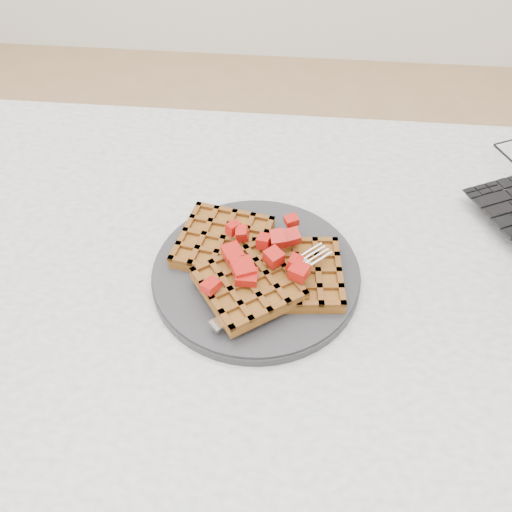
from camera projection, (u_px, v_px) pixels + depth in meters
name	position (u px, v px, depth m)	size (l,w,h in m)	color
table	(296.00, 358.00, 0.76)	(1.20, 0.80, 0.75)	silver
plate	(256.00, 273.00, 0.70)	(0.26, 0.26, 0.02)	#252528
waffles	(256.00, 265.00, 0.69)	(0.22, 0.21, 0.03)	brown
strawberry_pile	(256.00, 248.00, 0.67)	(0.15, 0.15, 0.02)	#8A0100
fork	(280.00, 287.00, 0.67)	(0.02, 0.18, 0.02)	silver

